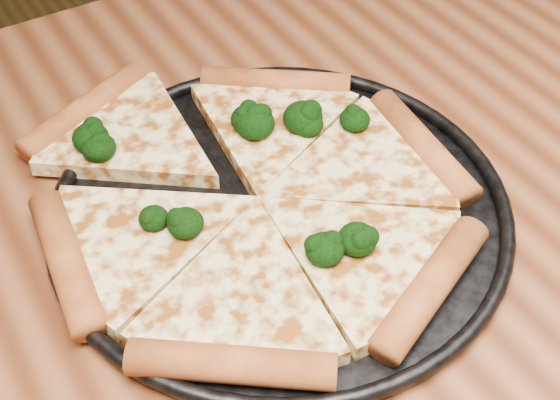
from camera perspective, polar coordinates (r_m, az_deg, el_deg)
dining_table at (r=0.60m, az=0.98°, el=-13.99°), size 1.20×0.90×0.75m
pizza_pan at (r=0.58m, az=0.00°, el=-0.58°), size 0.35×0.35×0.02m
pizza at (r=0.58m, az=-2.16°, el=0.35°), size 0.33×0.37×0.02m
broccoli_florets at (r=0.59m, az=-2.57°, el=3.31°), size 0.22×0.22×0.02m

